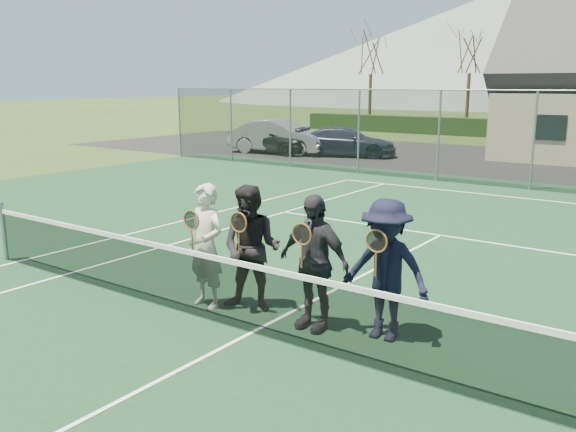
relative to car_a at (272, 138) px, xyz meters
name	(u,v)px	position (x,y,z in m)	size (l,w,h in m)	color
ground	(574,167)	(12.52, 2.99, -0.73)	(220.00, 220.00, 0.00)	#2C4217
court_surface	(252,334)	(12.52, -17.01, -0.72)	(30.00, 30.00, 0.02)	#14381E
tarmac_carpark	(473,160)	(8.52, 2.99, -0.72)	(40.00, 12.00, 0.01)	black
hill_west	(508,46)	(-12.48, 77.99, 8.27)	(110.00, 110.00, 18.00)	#55665E
car_a	(272,138)	(0.00, 0.00, 0.00)	(1.72, 4.27, 1.46)	black
car_b	(279,137)	(0.33, 0.11, 0.05)	(1.65, 4.74, 1.56)	gray
car_c	(346,142)	(3.44, 0.94, -0.09)	(1.80, 4.42, 1.28)	#181A31
court_markings	(252,333)	(12.52, -17.01, -0.70)	(11.03, 23.83, 0.01)	white
tennis_net	(251,295)	(12.52, -17.01, -0.19)	(11.68, 0.08, 1.10)	slate
perimeter_fence	(534,140)	(12.52, -3.51, 0.80)	(30.07, 0.07, 3.02)	slate
tree_a	(371,45)	(-3.48, 15.99, 5.06)	(3.20, 3.20, 7.77)	#382714
tree_b	(471,41)	(3.52, 15.99, 5.06)	(3.20, 3.20, 7.77)	#392214
player_a	(206,246)	(11.38, -16.62, 0.19)	(0.70, 0.54, 1.80)	beige
player_b	(252,248)	(11.98, -16.33, 0.19)	(1.04, 0.91, 1.80)	black
player_c	(313,262)	(13.06, -16.38, 0.19)	(1.07, 0.52, 1.80)	#26252A
player_d	(386,270)	(13.98, -16.15, 0.19)	(1.20, 0.73, 1.80)	black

